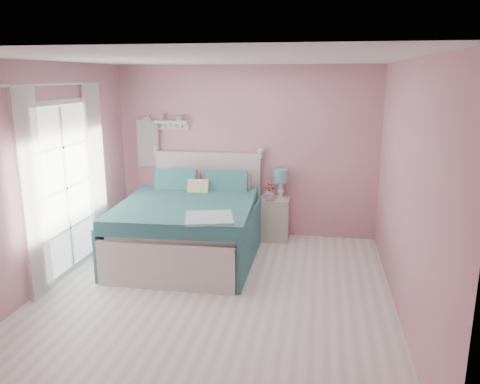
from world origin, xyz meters
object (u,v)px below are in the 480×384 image
(bed, at_px, (190,226))
(vase, at_px, (269,193))
(nightstand, at_px, (274,219))
(table_lamp, at_px, (281,178))
(teacup, at_px, (270,198))

(bed, relative_size, vase, 14.04)
(nightstand, bearing_deg, table_lamp, 37.43)
(table_lamp, bearing_deg, teacup, -122.29)
(nightstand, bearing_deg, teacup, -109.08)
(table_lamp, bearing_deg, bed, -140.90)
(teacup, bearing_deg, vase, 102.36)
(table_lamp, distance_m, vase, 0.29)
(bed, height_order, vase, bed)
(bed, distance_m, table_lamp, 1.57)
(table_lamp, height_order, teacup, table_lamp)
(nightstand, height_order, vase, vase)
(nightstand, xyz_separation_m, vase, (-0.08, -0.01, 0.40))
(bed, height_order, table_lamp, bed)
(table_lamp, relative_size, vase, 2.73)
(vase, height_order, teacup, vase)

